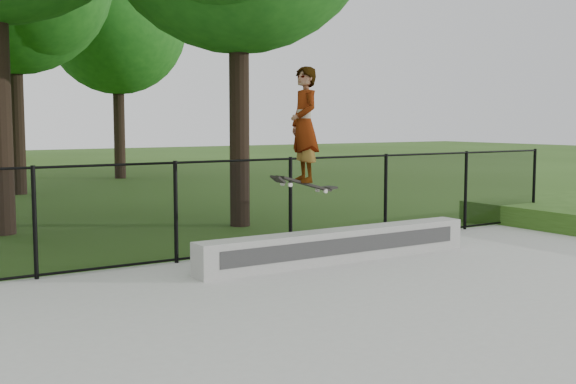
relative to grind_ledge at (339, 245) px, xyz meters
name	(u,v)px	position (x,y,z in m)	size (l,w,h in m)	color
grind_ledge	(339,245)	(0.00, 0.00, 0.00)	(4.65, 0.40, 0.47)	#A7A6A2
skater_airborne	(304,127)	(-0.66, -0.05, 1.75)	(0.82, 0.65, 1.81)	black
chainlink_fence	(176,212)	(-2.08, 1.20, 0.51)	(16.06, 0.06, 1.50)	black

